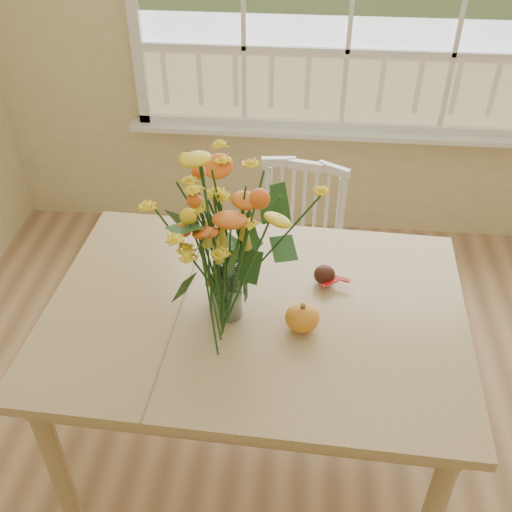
{
  "coord_description": "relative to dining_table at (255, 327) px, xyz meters",
  "views": [
    {
      "loc": [
        -0.19,
        -0.96,
        2.24
      ],
      "look_at": [
        -0.33,
        0.6,
        1.01
      ],
      "focal_mm": 42.0,
      "sensor_mm": 36.0,
      "label": 1
    }
  ],
  "objects": [
    {
      "name": "flower_vase",
      "position": [
        -0.09,
        -0.04,
        0.41
      ],
      "size": [
        0.45,
        0.45,
        0.53
      ],
      "color": "white",
      "rests_on": "dining_table"
    },
    {
      "name": "wall_back",
      "position": [
        0.33,
        1.67,
        0.65
      ],
      "size": [
        4.0,
        0.02,
        2.7
      ],
      "primitive_type": "cube",
      "color": "#D7C789",
      "rests_on": "floor"
    },
    {
      "name": "dark_gourd",
      "position": [
        0.24,
        0.16,
        0.13
      ],
      "size": [
        0.12,
        0.08,
        0.07
      ],
      "color": "#38160F",
      "rests_on": "dining_table"
    },
    {
      "name": "turkey_figurine",
      "position": [
        -0.12,
        0.05,
        0.13
      ],
      "size": [
        0.09,
        0.07,
        0.1
      ],
      "rotation": [
        0.0,
        0.0,
        0.11
      ],
      "color": "#CCB78C",
      "rests_on": "dining_table"
    },
    {
      "name": "dining_table",
      "position": [
        0.0,
        0.0,
        0.0
      ],
      "size": [
        1.52,
        1.11,
        0.79
      ],
      "rotation": [
        0.0,
        0.0,
        -0.04
      ],
      "color": "tan",
      "rests_on": "floor"
    },
    {
      "name": "windsor_chair",
      "position": [
        0.13,
        0.79,
        -0.2
      ],
      "size": [
        0.48,
        0.46,
        0.88
      ],
      "rotation": [
        0.0,
        0.0,
        -0.2
      ],
      "color": "white",
      "rests_on": "floor"
    },
    {
      "name": "pumpkin",
      "position": [
        0.17,
        -0.08,
        0.14
      ],
      "size": [
        0.12,
        0.12,
        0.09
      ],
      "primitive_type": "ellipsoid",
      "color": "orange",
      "rests_on": "dining_table"
    }
  ]
}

